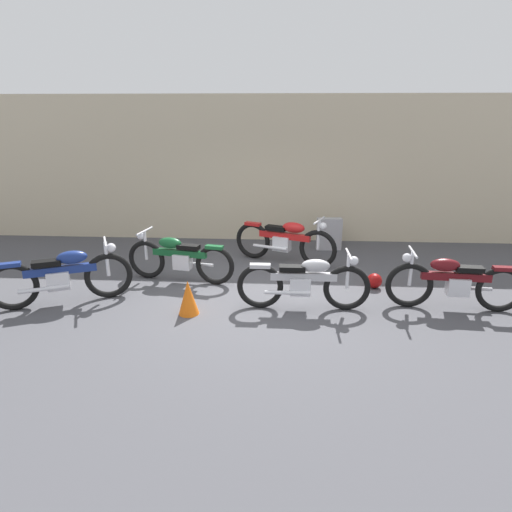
{
  "coord_description": "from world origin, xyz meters",
  "views": [
    {
      "loc": [
        0.44,
        -6.97,
        3.0
      ],
      "look_at": [
        -0.02,
        0.56,
        0.55
      ],
      "focal_mm": 31.05,
      "sensor_mm": 36.0,
      "label": 1
    }
  ],
  "objects": [
    {
      "name": "ground_plane",
      "position": [
        0.0,
        0.0,
        0.0
      ],
      "size": [
        40.0,
        40.0,
        0.0
      ],
      "primitive_type": "plane",
      "color": "#47474C"
    },
    {
      "name": "traffic_cone",
      "position": [
        -0.99,
        -0.73,
        0.28
      ],
      "size": [
        0.32,
        0.32,
        0.55
      ],
      "primitive_type": "cone",
      "color": "orange",
      "rests_on": "ground_plane"
    },
    {
      "name": "motorcycle_maroon",
      "position": [
        3.16,
        -0.3,
        0.46
      ],
      "size": [
        2.12,
        0.59,
        0.95
      ],
      "rotation": [
        0.0,
        0.0,
        3.07
      ],
      "color": "black",
      "rests_on": "ground_plane"
    },
    {
      "name": "stone_marker",
      "position": [
        1.51,
        2.86,
        0.36
      ],
      "size": [
        0.57,
        0.25,
        0.73
      ],
      "primitive_type": "cube",
      "rotation": [
        0.0,
        0.0,
        0.1
      ],
      "color": "#9E9EA3",
      "rests_on": "ground_plane"
    },
    {
      "name": "motorcycle_green",
      "position": [
        -1.45,
        0.67,
        0.45
      ],
      "size": [
        2.07,
        0.66,
        0.94
      ],
      "rotation": [
        0.0,
        0.0,
        2.95
      ],
      "color": "black",
      "rests_on": "ground_plane"
    },
    {
      "name": "motorcycle_blue",
      "position": [
        -3.1,
        -0.45,
        0.48
      ],
      "size": [
        2.08,
        1.08,
        1.0
      ],
      "rotation": [
        0.0,
        0.0,
        0.42
      ],
      "color": "black",
      "rests_on": "ground_plane"
    },
    {
      "name": "motorcycle_red",
      "position": [
        0.51,
        1.83,
        0.48
      ],
      "size": [
        2.11,
        1.03,
        1.0
      ],
      "rotation": [
        0.0,
        0.0,
        -0.38
      ],
      "color": "black",
      "rests_on": "ground_plane"
    },
    {
      "name": "building_wall",
      "position": [
        0.0,
        3.74,
        1.71
      ],
      "size": [
        18.0,
        0.3,
        3.42
      ],
      "primitive_type": "cube",
      "color": "beige",
      "rests_on": "ground_plane"
    },
    {
      "name": "motorcycle_silver",
      "position": [
        0.81,
        -0.43,
        0.46
      ],
      "size": [
        2.11,
        0.59,
        0.94
      ],
      "rotation": [
        0.0,
        0.0,
        0.01
      ],
      "color": "black",
      "rests_on": "ground_plane"
    },
    {
      "name": "helmet",
      "position": [
        2.11,
        0.54,
        0.13
      ],
      "size": [
        0.27,
        0.27,
        0.27
      ],
      "primitive_type": "sphere",
      "color": "maroon",
      "rests_on": "ground_plane"
    }
  ]
}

